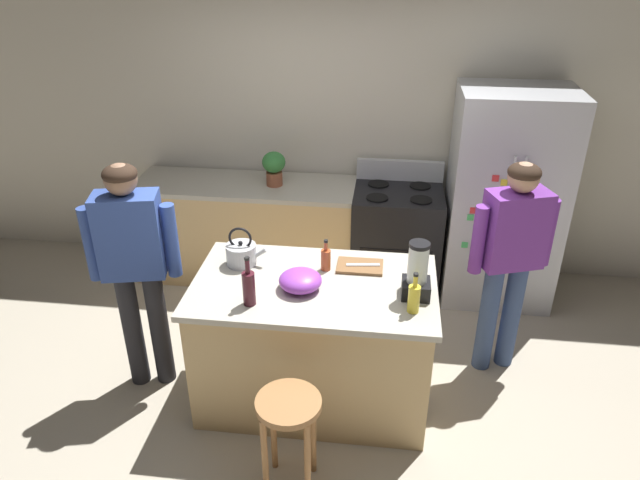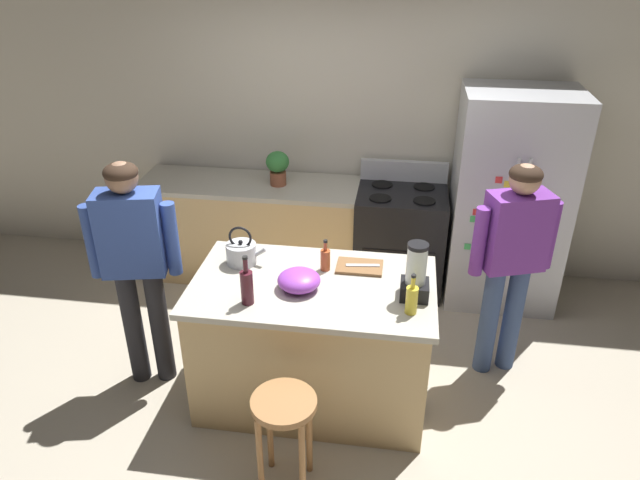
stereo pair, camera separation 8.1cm
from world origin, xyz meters
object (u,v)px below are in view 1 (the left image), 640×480
(person_by_island_left, at_px, (134,258))
(bottle_soda, at_px, (414,298))
(stove_range, at_px, (396,238))
(bar_stool, at_px, (289,420))
(refrigerator, at_px, (504,199))
(blender_appliance, at_px, (417,274))
(person_by_sink_right, at_px, (511,250))
(bottle_cooking_sauce, at_px, (326,259))
(tea_kettle, at_px, (241,253))
(bottle_wine, at_px, (249,287))
(chef_knife, at_px, (363,265))
(kitchen_island, at_px, (314,341))
(mixing_bowl, at_px, (300,280))
(cutting_board, at_px, (360,266))
(potted_plant, at_px, (274,166))

(person_by_island_left, relative_size, bottle_soda, 6.42)
(stove_range, height_order, bar_stool, stove_range)
(refrigerator, distance_m, bottle_soda, 1.90)
(refrigerator, height_order, blender_appliance, refrigerator)
(person_by_island_left, relative_size, bar_stool, 2.55)
(person_by_sink_right, xyz_separation_m, bar_stool, (-1.31, -1.25, -0.46))
(bottle_soda, bearing_deg, bottle_cooking_sauce, 143.62)
(blender_appliance, xyz_separation_m, tea_kettle, (-1.13, 0.24, -0.07))
(bar_stool, height_order, blender_appliance, blender_appliance)
(person_by_sink_right, bearing_deg, bottle_soda, -132.77)
(blender_appliance, xyz_separation_m, bottle_wine, (-0.97, -0.21, -0.04))
(blender_appliance, distance_m, chef_knife, 0.46)
(person_by_island_left, height_order, bar_stool, person_by_island_left)
(bottle_cooking_sauce, bearing_deg, refrigerator, 44.71)
(refrigerator, distance_m, person_by_island_left, 2.96)
(refrigerator, height_order, stove_range, refrigerator)
(refrigerator, xyz_separation_m, bottle_wine, (-1.73, -1.77, 0.12))
(kitchen_island, distance_m, mixing_bowl, 0.52)
(bottle_wine, bearing_deg, tea_kettle, 109.29)
(refrigerator, bearing_deg, person_by_island_left, -149.73)
(person_by_sink_right, relative_size, bottle_soda, 6.20)
(bottle_soda, distance_m, mixing_bowl, 0.70)
(refrigerator, bearing_deg, kitchen_island, -132.73)
(bar_stool, bearing_deg, mixing_bowl, 93.13)
(kitchen_island, xyz_separation_m, bottle_wine, (-0.35, -0.27, 0.57))
(mixing_bowl, xyz_separation_m, tea_kettle, (-0.43, 0.26, 0.02))
(bottle_cooking_sauce, relative_size, cutting_board, 0.72)
(stove_range, distance_m, bottle_soda, 1.84)
(refrigerator, xyz_separation_m, tea_kettle, (-1.89, -1.32, 0.08))
(bottle_cooking_sauce, bearing_deg, person_by_sink_right, 14.00)
(person_by_sink_right, height_order, potted_plant, person_by_sink_right)
(person_by_sink_right, xyz_separation_m, chef_knife, (-0.98, -0.25, -0.03))
(potted_plant, bearing_deg, person_by_island_left, -111.75)
(bar_stool, bearing_deg, person_by_sink_right, 43.80)
(person_by_sink_right, xyz_separation_m, cutting_board, (-1.00, -0.25, -0.05))
(kitchen_island, relative_size, cutting_board, 5.11)
(potted_plant, distance_m, chef_knife, 1.58)
(bar_stool, relative_size, chef_knife, 2.92)
(stove_range, bearing_deg, bottle_soda, -87.17)
(mixing_bowl, height_order, chef_knife, mixing_bowl)
(bottle_cooking_sauce, relative_size, bottle_wine, 0.68)
(bottle_soda, bearing_deg, stove_range, 92.83)
(potted_plant, bearing_deg, bottle_wine, -83.52)
(chef_knife, bearing_deg, kitchen_island, -149.14)
(blender_appliance, bearing_deg, kitchen_island, 174.54)
(refrigerator, relative_size, tea_kettle, 6.56)
(person_by_island_left, relative_size, blender_appliance, 4.55)
(stove_range, relative_size, mixing_bowl, 4.08)
(kitchen_island, relative_size, bottle_wine, 4.85)
(kitchen_island, bearing_deg, person_by_sink_right, 20.85)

